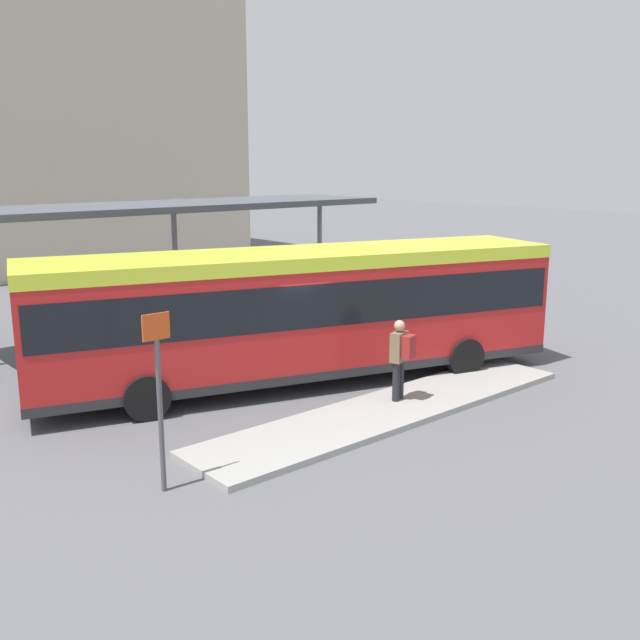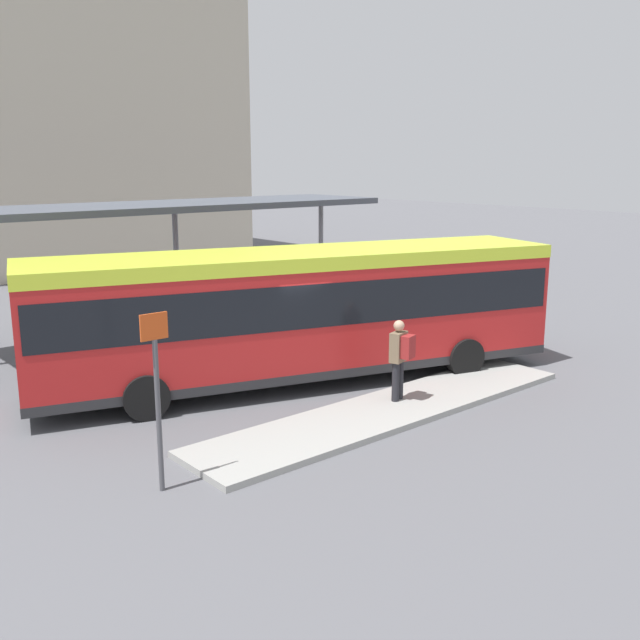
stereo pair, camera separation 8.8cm
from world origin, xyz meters
TOP-DOWN VIEW (x-y plane):
  - ground_plane at (0.00, 0.00)m, footprint 120.00×120.00m
  - curb_island at (0.08, -2.84)m, footprint 9.12×1.80m
  - city_bus at (0.01, -0.00)m, footprint 12.16×5.94m
  - pedestrian_waiting at (0.49, -2.66)m, footprint 0.47×0.51m
  - bicycle_yellow at (9.69, 3.10)m, footprint 0.48×1.59m
  - bicycle_red at (9.97, 3.95)m, footprint 0.48×1.52m
  - bicycle_orange at (9.68, 4.81)m, footprint 0.48×1.62m
  - station_shelter at (0.25, 6.01)m, footprint 12.98×3.44m
  - platform_sign at (-5.16, -2.99)m, footprint 0.44×0.08m
  - station_building at (2.11, 25.27)m, footprint 18.81×14.14m

SIDE VIEW (x-z plane):
  - ground_plane at x=0.00m, z-range 0.00..0.00m
  - curb_island at x=0.08m, z-range 0.00..0.12m
  - bicycle_red at x=9.97m, z-range 0.00..0.66m
  - bicycle_yellow at x=9.69m, z-range 0.00..0.69m
  - bicycle_orange at x=9.68m, z-range 0.00..0.70m
  - pedestrian_waiting at x=0.49m, z-range 0.24..1.94m
  - platform_sign at x=-5.16m, z-range 0.16..2.96m
  - city_bus at x=0.01m, z-range 0.26..3.28m
  - station_shelter at x=0.25m, z-range 1.75..5.57m
  - station_building at x=2.11m, z-range 0.00..14.04m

